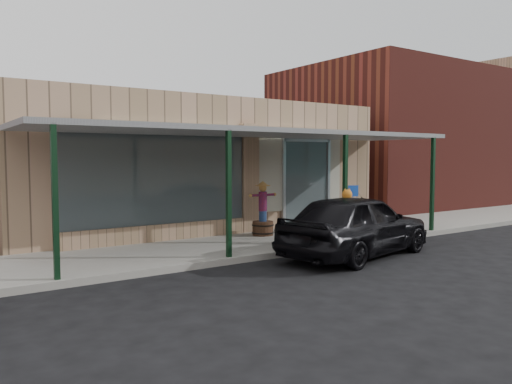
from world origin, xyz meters
TOP-DOWN VIEW (x-y plane):
  - ground at (0.00, 0.00)m, footprint 120.00×120.00m
  - sidewalk at (0.00, 3.60)m, footprint 40.00×3.20m
  - storefront at (-0.00, 8.16)m, footprint 12.00×6.25m
  - awning at (0.00, 3.56)m, footprint 12.00×3.00m
  - block_buildings_near at (2.01, 9.20)m, footprint 61.00×8.00m
  - barrel_scarecrow at (0.64, 4.29)m, footprint 0.92×0.79m
  - barrel_pumpkin at (2.10, 3.02)m, footprint 0.64×0.64m
  - handicap_sign at (2.36, 2.40)m, footprint 0.30×0.11m
  - parked_sedan at (1.15, 1.09)m, footprint 4.81×2.71m

SIDE VIEW (x-z plane):
  - ground at x=0.00m, z-range 0.00..0.00m
  - sidewalk at x=0.00m, z-range 0.00..0.15m
  - barrel_pumpkin at x=2.10m, z-range 0.05..0.76m
  - barrel_scarecrow at x=0.64m, z-range -0.10..1.46m
  - parked_sedan at x=1.15m, z-range -0.02..1.58m
  - handicap_sign at x=2.36m, z-range 0.36..1.84m
  - storefront at x=0.00m, z-range -0.01..4.19m
  - awning at x=0.00m, z-range 1.49..4.53m
  - block_buildings_near at x=2.01m, z-range -0.23..7.77m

